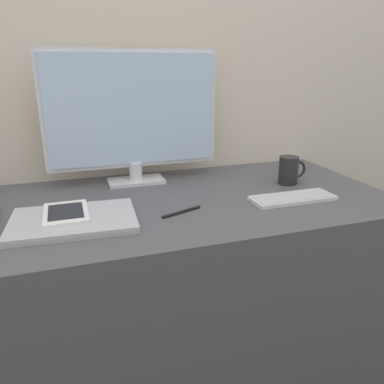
# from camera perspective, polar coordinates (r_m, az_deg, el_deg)

# --- Properties ---
(wall_back) EXTENTS (3.60, 0.05, 2.40)m
(wall_back) POSITION_cam_1_polar(r_m,az_deg,el_deg) (1.50, -9.16, 21.74)
(wall_back) COLOR beige
(wall_back) RESTS_ON ground_plane
(desk) EXTENTS (1.54, 0.69, 0.70)m
(desk) POSITION_cam_1_polar(r_m,az_deg,el_deg) (1.37, -4.63, -15.22)
(desk) COLOR #4C4C51
(desk) RESTS_ON ground_plane
(monitor) EXTENTS (0.62, 0.11, 0.47)m
(monitor) POSITION_cam_1_polar(r_m,az_deg,el_deg) (1.37, -9.01, 11.57)
(monitor) COLOR silver
(monitor) RESTS_ON desk
(keyboard) EXTENTS (0.28, 0.10, 0.01)m
(keyboard) POSITION_cam_1_polar(r_m,az_deg,el_deg) (1.26, 15.08, -0.88)
(keyboard) COLOR silver
(keyboard) RESTS_ON desk
(laptop) EXTENTS (0.35, 0.25, 0.02)m
(laptop) POSITION_cam_1_polar(r_m,az_deg,el_deg) (1.09, -17.57, -4.13)
(laptop) COLOR #A3A3A8
(laptop) RESTS_ON desk
(ereader) EXTENTS (0.12, 0.17, 0.01)m
(ereader) POSITION_cam_1_polar(r_m,az_deg,el_deg) (1.11, -18.67, -3.01)
(ereader) COLOR white
(ereader) RESTS_ON laptop
(coffee_mug) EXTENTS (0.11, 0.07, 0.10)m
(coffee_mug) POSITION_cam_1_polar(r_m,az_deg,el_deg) (1.42, 14.58, 3.23)
(coffee_mug) COLOR black
(coffee_mug) RESTS_ON desk
(pen) EXTENTS (0.13, 0.06, 0.01)m
(pen) POSITION_cam_1_polar(r_m,az_deg,el_deg) (1.11, -1.60, -3.01)
(pen) COLOR black
(pen) RESTS_ON desk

